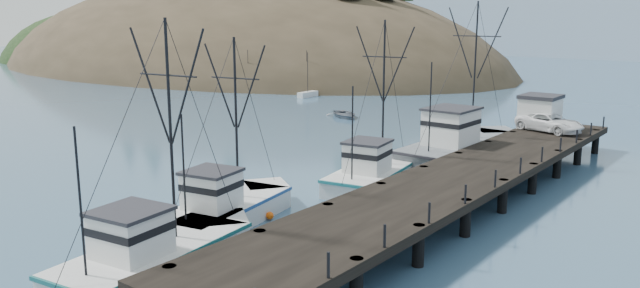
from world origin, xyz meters
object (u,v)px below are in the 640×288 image
at_px(work_vessel, 462,148).
at_px(motorboat, 344,117).
at_px(pier, 462,178).
at_px(trawler_far, 376,172).
at_px(pier_shed, 540,111).
at_px(pickup_truck, 550,122).
at_px(trawler_mid, 229,208).
at_px(trawler_near, 160,252).

xyz_separation_m(work_vessel, motorboat, (-20.13, 12.40, -1.23)).
distance_m(pier, motorboat, 33.46).
xyz_separation_m(trawler_far, pier_shed, (5.12, 17.23, 2.60)).
height_order(work_vessel, motorboat, work_vessel).
distance_m(pier, pier_shed, 18.14).
xyz_separation_m(trawler_far, pickup_truck, (6.37, 16.04, 1.93)).
height_order(work_vessel, pickup_truck, work_vessel).
bearing_deg(trawler_far, pickup_truck, 68.35).
height_order(trawler_far, motorboat, trawler_far).
distance_m(trawler_mid, pier_shed, 29.93).
height_order(pier, trawler_near, trawler_near).
xyz_separation_m(trawler_far, motorboat, (-18.15, 21.66, -0.82)).
distance_m(pier, trawler_mid, 14.06).
xyz_separation_m(pier, trawler_near, (-6.45, -17.50, -0.87)).
relative_size(pier_shed, motorboat, 0.67).
bearing_deg(pickup_truck, trawler_far, 174.26).
relative_size(trawler_mid, work_vessel, 0.70).
bearing_deg(work_vessel, pier_shed, 68.47).
bearing_deg(pier, pickup_truck, 90.87).
relative_size(trawler_near, pickup_truck, 2.13).
bearing_deg(motorboat, trawler_mid, -118.03).
height_order(pier, trawler_mid, trawler_mid).
relative_size(pier, trawler_mid, 4.16).
height_order(trawler_near, pickup_truck, trawler_near).
height_order(pier, pier_shed, pier_shed).
bearing_deg(trawler_near, pickup_truck, 79.77).
xyz_separation_m(pier, pier_shed, (-1.50, 18.00, 1.73)).
height_order(pier, work_vessel, work_vessel).
height_order(pickup_truck, motorboat, pickup_truck).
bearing_deg(trawler_far, motorboat, 129.97).
relative_size(work_vessel, motorboat, 3.14).
bearing_deg(motorboat, pier, -95.74).
bearing_deg(trawler_mid, pickup_truck, 72.78).
relative_size(pier, trawler_near, 3.80).
height_order(trawler_far, work_vessel, work_vessel).
relative_size(trawler_far, motorboat, 2.37).
height_order(pier_shed, pickup_truck, pier_shed).
distance_m(work_vessel, pier_shed, 8.84).
bearing_deg(trawler_far, trawler_near, -89.46).
distance_m(trawler_mid, motorboat, 36.95).
xyz_separation_m(trawler_near, work_vessel, (1.80, 27.53, 0.41)).
xyz_separation_m(pier, trawler_mid, (-8.84, -10.90, -0.87)).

